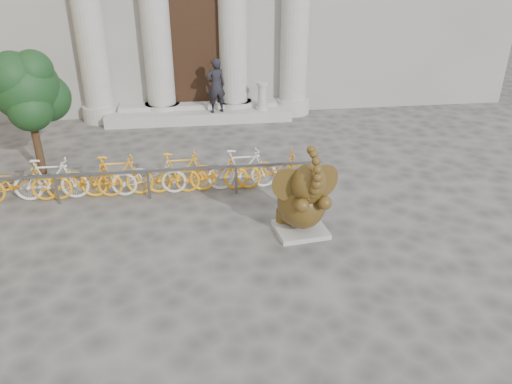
{
  "coord_description": "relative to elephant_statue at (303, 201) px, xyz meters",
  "views": [
    {
      "loc": [
        -0.23,
        -6.58,
        5.27
      ],
      "look_at": [
        0.86,
        1.67,
        1.1
      ],
      "focal_mm": 35.0,
      "sensor_mm": 36.0,
      "label": 1
    }
  ],
  "objects": [
    {
      "name": "ground",
      "position": [
        -1.82,
        -1.91,
        -0.73
      ],
      "size": [
        80.0,
        80.0,
        0.0
      ],
      "primitive_type": "plane",
      "color": "#474442",
      "rests_on": "ground"
    },
    {
      "name": "entrance_steps",
      "position": [
        -1.82,
        7.49,
        -0.55
      ],
      "size": [
        6.0,
        1.2,
        0.36
      ],
      "primitive_type": "cube",
      "color": "#A8A59E",
      "rests_on": "ground"
    },
    {
      "name": "elephant_statue",
      "position": [
        0.0,
        0.0,
        0.0
      ],
      "size": [
        1.33,
        1.53,
        1.99
      ],
      "rotation": [
        0.0,
        0.0,
        0.12
      ],
      "color": "#A8A59E",
      "rests_on": "ground"
    },
    {
      "name": "bike_rack",
      "position": [
        -3.13,
        2.17,
        -0.22
      ],
      "size": [
        8.0,
        0.53,
        1.0
      ],
      "color": "slate",
      "rests_on": "ground"
    },
    {
      "name": "tree",
      "position": [
        -5.88,
        3.69,
        1.44
      ],
      "size": [
        1.79,
        1.63,
        3.11
      ],
      "color": "#332114",
      "rests_on": "ground"
    },
    {
      "name": "pedestrian",
      "position": [
        -1.26,
        7.14,
        0.5
      ],
      "size": [
        0.73,
        0.59,
        1.72
      ],
      "primitive_type": "imported",
      "rotation": [
        0.0,
        0.0,
        3.46
      ],
      "color": "black",
      "rests_on": "entrance_steps"
    },
    {
      "name": "balustrade_post",
      "position": [
        0.23,
        7.19,
        0.05
      ],
      "size": [
        0.37,
        0.37,
        0.91
      ],
      "color": "#A8A59E",
      "rests_on": "entrance_steps"
    }
  ]
}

